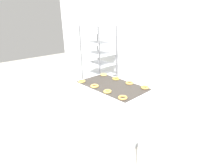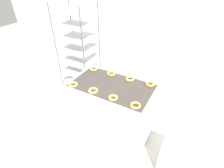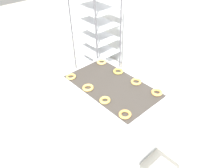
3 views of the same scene
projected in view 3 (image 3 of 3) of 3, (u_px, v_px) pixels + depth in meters
ground_plane at (78, 158)px, 2.85m from camera, size 14.00×14.00×0.00m
wall_back at (188, 13)px, 3.17m from camera, size 8.00×0.05×2.80m
fryer_machine at (112, 111)px, 2.92m from camera, size 1.24×0.73×0.87m
baking_rack_cart at (96, 37)px, 3.70m from camera, size 0.68×0.54×1.76m
donut_near_left at (71, 77)px, 2.78m from camera, size 0.13×0.13×0.03m
donut_near_midleft at (88, 88)px, 2.60m from camera, size 0.13×0.13×0.03m
donut_near_midright at (105, 100)px, 2.42m from camera, size 0.12×0.12×0.03m
donut_near_right at (125, 114)px, 2.24m from camera, size 0.13×0.13×0.03m
donut_far_left at (102, 62)px, 3.07m from camera, size 0.14×0.14×0.03m
donut_far_midleft at (118, 71)px, 2.88m from camera, size 0.13×0.13×0.03m
donut_far_midright at (136, 82)px, 2.70m from camera, size 0.13×0.13×0.03m
donut_far_right at (157, 92)px, 2.53m from camera, size 0.13×0.13×0.03m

